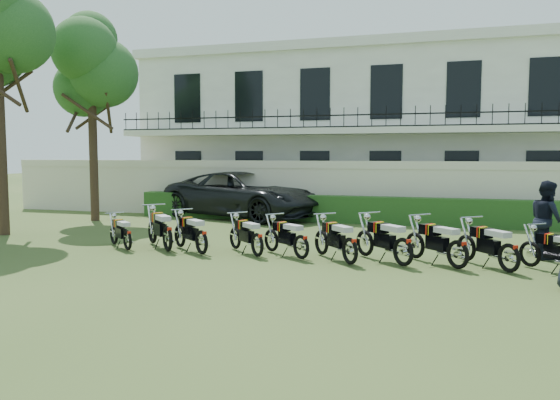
{
  "coord_description": "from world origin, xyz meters",
  "views": [
    {
      "loc": [
        3.98,
        -12.9,
        2.58
      ],
      "look_at": [
        -0.81,
        2.68,
        1.19
      ],
      "focal_mm": 35.0,
      "sensor_mm": 36.0,
      "label": 1
    }
  ],
  "objects": [
    {
      "name": "perimeter_wall",
      "position": [
        0.0,
        8.0,
        1.17
      ],
      "size": [
        30.0,
        0.35,
        2.3
      ],
      "color": "beige",
      "rests_on": "ground"
    },
    {
      "name": "officer_4",
      "position": [
        6.35,
        1.71,
        0.97
      ],
      "size": [
        0.91,
        1.07,
        1.93
      ],
      "primitive_type": "imported",
      "rotation": [
        0.0,
        0.0,
        1.78
      ],
      "color": "black",
      "rests_on": "ground"
    },
    {
      "name": "motorcycle_5",
      "position": [
        1.88,
        -0.56,
        0.5
      ],
      "size": [
        1.39,
        1.55,
        1.08
      ],
      "rotation": [
        0.0,
        0.0,
        0.72
      ],
      "color": "black",
      "rests_on": "ground"
    },
    {
      "name": "motorcycle_3",
      "position": [
        -0.49,
        -0.27,
        0.47
      ],
      "size": [
        1.43,
        1.33,
        1.02
      ],
      "rotation": [
        0.0,
        0.0,
        0.82
      ],
      "color": "black",
      "rests_on": "ground"
    },
    {
      "name": "motorcycle_8",
      "position": [
        5.29,
        -0.4,
        0.5
      ],
      "size": [
        1.31,
        1.63,
        1.09
      ],
      "rotation": [
        0.0,
        0.0,
        0.66
      ],
      "color": "black",
      "rests_on": "ground"
    },
    {
      "name": "motorcycle_4",
      "position": [
        0.63,
        -0.25,
        0.47
      ],
      "size": [
        1.54,
        1.21,
        1.02
      ],
      "rotation": [
        0.0,
        0.0,
        0.92
      ],
      "color": "black",
      "rests_on": "ground"
    },
    {
      "name": "motorcycle_0",
      "position": [
        -4.08,
        -0.43,
        0.43
      ],
      "size": [
        1.38,
        1.12,
        0.92
      ],
      "rotation": [
        0.0,
        0.0,
        0.89
      ],
      "color": "black",
      "rests_on": "ground"
    },
    {
      "name": "motorcycle_7",
      "position": [
        4.24,
        -0.34,
        0.51
      ],
      "size": [
        1.5,
        1.52,
        1.11
      ],
      "rotation": [
        0.0,
        0.0,
        0.78
      ],
      "color": "black",
      "rests_on": "ground"
    },
    {
      "name": "ground",
      "position": [
        0.0,
        0.0,
        0.0
      ],
      "size": [
        100.0,
        100.0,
        0.0
      ],
      "primitive_type": "plane",
      "color": "#32481C",
      "rests_on": "ground"
    },
    {
      "name": "motorcycle_6",
      "position": [
        3.06,
        -0.4,
        0.52
      ],
      "size": [
        1.55,
        1.52,
        1.13
      ],
      "rotation": [
        0.0,
        0.0,
        0.8
      ],
      "color": "black",
      "rests_on": "ground"
    },
    {
      "name": "tree_west_near",
      "position": [
        -8.96,
        5.0,
        5.89
      ],
      "size": [
        3.4,
        3.2,
        7.9
      ],
      "color": "#473323",
      "rests_on": "ground"
    },
    {
      "name": "suv",
      "position": [
        -3.86,
        7.58,
        0.93
      ],
      "size": [
        7.3,
        4.99,
        1.86
      ],
      "primitive_type": "imported",
      "rotation": [
        0.0,
        0.0,
        1.26
      ],
      "color": "black",
      "rests_on": "ground"
    },
    {
      "name": "motorcycle_2",
      "position": [
        -1.93,
        -0.43,
        0.49
      ],
      "size": [
        1.59,
        1.31,
        1.07
      ],
      "rotation": [
        0.0,
        0.0,
        0.89
      ],
      "color": "black",
      "rests_on": "ground"
    },
    {
      "name": "building",
      "position": [
        0.0,
        13.96,
        3.71
      ],
      "size": [
        20.4,
        9.6,
        7.4
      ],
      "color": "white",
      "rests_on": "ground"
    },
    {
      "name": "hedge",
      "position": [
        1.0,
        7.2,
        0.5
      ],
      "size": [
        18.0,
        0.6,
        1.0
      ],
      "primitive_type": "cube",
      "color": "#244418",
      "rests_on": "ground"
    },
    {
      "name": "motorcycle_1",
      "position": [
        -2.99,
        -0.26,
        0.53
      ],
      "size": [
        1.57,
        1.54,
        1.14
      ],
      "rotation": [
        0.0,
        0.0,
        0.8
      ],
      "color": "black",
      "rests_on": "ground"
    }
  ]
}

